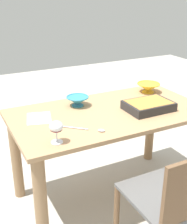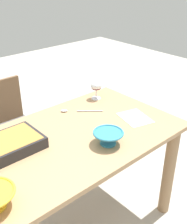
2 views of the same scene
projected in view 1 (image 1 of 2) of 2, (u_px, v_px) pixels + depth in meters
name	position (u px, v px, depth m)	size (l,w,h in m)	color
ground_plane	(107.00, 194.00, 2.44)	(8.00, 8.00, 0.00)	#B2ADA3
dining_table	(109.00, 130.00, 2.22)	(1.40, 0.76, 0.73)	tan
chair	(173.00, 202.00, 1.66)	(0.42, 0.44, 0.81)	#595959
wine_glass	(56.00, 128.00, 1.69)	(0.08, 0.08, 0.13)	white
casserole_dish	(149.00, 105.00, 2.17)	(0.33, 0.24, 0.06)	#262628
mixing_bowl	(78.00, 100.00, 2.24)	(0.17, 0.17, 0.08)	teal
small_bowl	(148.00, 87.00, 2.53)	(0.19, 0.19, 0.08)	yellow
serving_spoon	(92.00, 129.00, 1.87)	(0.22, 0.20, 0.01)	silver
napkin	(39.00, 118.00, 2.04)	(0.16, 0.21, 0.00)	#B2CCB7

